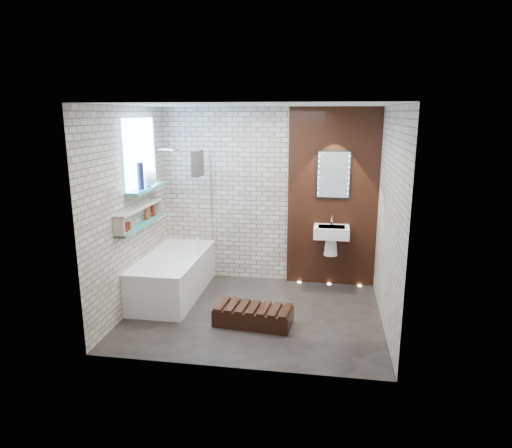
% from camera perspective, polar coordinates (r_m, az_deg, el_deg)
% --- Properties ---
extents(ground, '(3.20, 3.20, 0.00)m').
position_cam_1_polar(ground, '(5.97, -0.23, -11.12)').
color(ground, black).
rests_on(ground, ground).
extents(room_shell, '(3.24, 3.20, 2.60)m').
position_cam_1_polar(room_shell, '(5.56, -0.24, 1.14)').
color(room_shell, gray).
rests_on(room_shell, ground).
extents(walnut_panel, '(1.30, 0.06, 2.60)m').
position_cam_1_polar(walnut_panel, '(6.73, 9.55, 3.17)').
color(walnut_panel, black).
rests_on(walnut_panel, ground).
extents(clerestory_window, '(0.18, 1.00, 0.94)m').
position_cam_1_polar(clerestory_window, '(6.23, -14.23, 7.70)').
color(clerestory_window, '#7FADE0').
rests_on(clerestory_window, room_shell).
extents(display_niche, '(0.14, 1.30, 0.26)m').
position_cam_1_polar(display_niche, '(6.15, -14.23, 0.98)').
color(display_niche, teal).
rests_on(display_niche, room_shell).
extents(bathtub, '(0.79, 1.74, 0.70)m').
position_cam_1_polar(bathtub, '(6.56, -10.28, -6.30)').
color(bathtub, white).
rests_on(bathtub, ground).
extents(bath_screen, '(0.01, 0.78, 1.40)m').
position_cam_1_polar(bath_screen, '(6.60, -6.47, 2.88)').
color(bath_screen, white).
rests_on(bath_screen, bathtub).
extents(towel, '(0.10, 0.26, 0.35)m').
position_cam_1_polar(towel, '(6.24, -7.32, 7.53)').
color(towel, '#292421').
rests_on(towel, bath_screen).
extents(shower_head, '(0.18, 0.18, 0.02)m').
position_cam_1_polar(shower_head, '(6.69, -10.10, 9.13)').
color(shower_head, silver).
rests_on(shower_head, room_shell).
extents(washbasin, '(0.50, 0.36, 0.58)m').
position_cam_1_polar(washbasin, '(6.65, 9.38, -1.47)').
color(washbasin, white).
rests_on(washbasin, walnut_panel).
extents(led_mirror, '(0.50, 0.02, 0.70)m').
position_cam_1_polar(led_mirror, '(6.64, 9.67, 6.08)').
color(led_mirror, black).
rests_on(led_mirror, walnut_panel).
extents(walnut_step, '(0.97, 0.50, 0.21)m').
position_cam_1_polar(walnut_step, '(5.66, -0.34, -11.46)').
color(walnut_step, black).
rests_on(walnut_step, ground).
extents(niche_bottles, '(0.06, 0.95, 0.15)m').
position_cam_1_polar(niche_bottles, '(6.23, -13.91, 0.84)').
color(niche_bottles, '#9F3F18').
rests_on(niche_bottles, display_niche).
extents(sill_vases, '(0.22, 0.40, 0.35)m').
position_cam_1_polar(sill_vases, '(6.24, -13.48, 5.62)').
color(sill_vases, '#121333').
rests_on(sill_vases, clerestory_window).
extents(floor_uplights, '(0.96, 0.06, 0.01)m').
position_cam_1_polar(floor_uplights, '(7.01, 9.13, -7.40)').
color(floor_uplights, '#FFD899').
rests_on(floor_uplights, ground).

